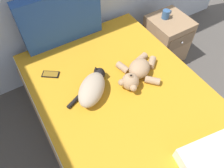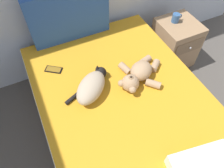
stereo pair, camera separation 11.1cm
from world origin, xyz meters
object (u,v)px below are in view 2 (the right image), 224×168
at_px(nightstand, 175,43).
at_px(patterned_cushion, 69,15).
at_px(bed, 126,119).
at_px(mug, 176,18).
at_px(cell_phone, 54,70).
at_px(cat, 92,86).
at_px(teddy_bear, 138,74).

bearing_deg(nightstand, patterned_cushion, 164.82).
relative_size(bed, mug, 17.20).
xyz_separation_m(bed, mug, (0.95, 0.71, 0.32)).
xyz_separation_m(patterned_cushion, cell_phone, (-0.30, -0.36, -0.25)).
height_order(cat, teddy_bear, teddy_bear).
height_order(bed, teddy_bear, teddy_bear).
bearing_deg(teddy_bear, cat, 172.80).
bearing_deg(mug, cell_phone, -175.25).
xyz_separation_m(cat, mug, (1.17, 0.48, -0.02)).
distance_m(bed, patterned_cushion, 1.09).
bearing_deg(cat, teddy_bear, -7.20).
distance_m(patterned_cushion, mug, 1.13).
bearing_deg(teddy_bear, patterned_cushion, 112.34).
bearing_deg(patterned_cushion, bed, -81.94).
bearing_deg(cell_phone, bed, -53.33).
distance_m(bed, nightstand, 1.18).
height_order(patterned_cushion, cell_phone, patterned_cushion).
bearing_deg(cell_phone, patterned_cushion, 49.86).
distance_m(bed, cell_phone, 0.79).
distance_m(teddy_bear, mug, 0.94).
xyz_separation_m(bed, patterned_cushion, (-0.13, 0.95, 0.52)).
bearing_deg(bed, teddy_bear, 43.34).
relative_size(cat, mug, 3.49).
xyz_separation_m(bed, cat, (-0.21, 0.22, 0.34)).
relative_size(patterned_cushion, nightstand, 1.41).
xyz_separation_m(teddy_bear, mug, (0.77, 0.53, -0.02)).
bearing_deg(nightstand, cat, -160.65).
bearing_deg(cell_phone, mug, 4.75).
xyz_separation_m(patterned_cushion, nightstand, (1.12, -0.30, -0.52)).
distance_m(nightstand, mug, 0.33).
height_order(bed, cat, cat).
distance_m(patterned_cushion, cell_phone, 0.53).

